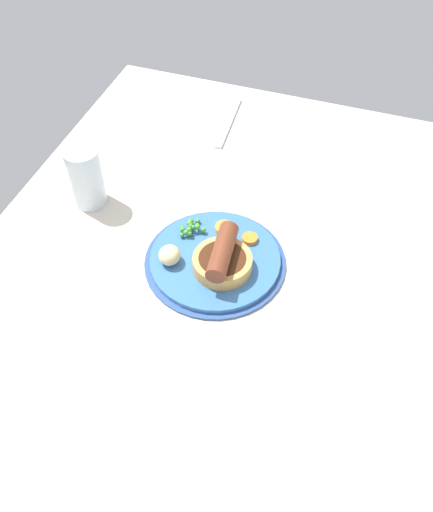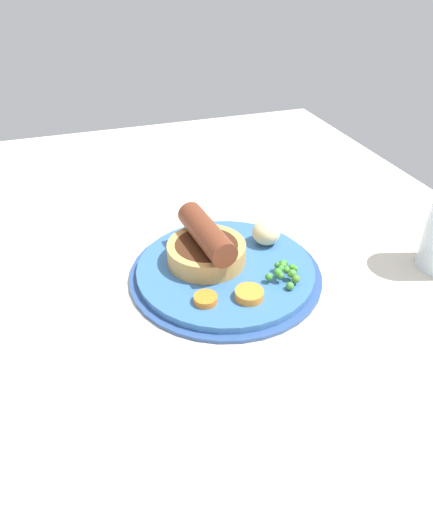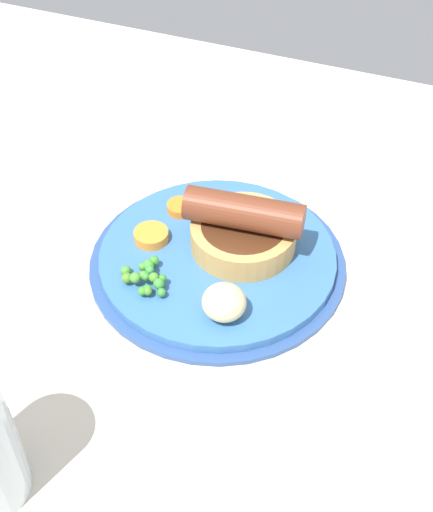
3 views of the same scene
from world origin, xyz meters
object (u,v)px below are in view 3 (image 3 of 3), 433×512
(pea_pile, at_px, (145,276))
(carrot_slice_1, at_px, (153,233))
(potato_chunk_0, at_px, (224,302))
(carrot_slice_0, at_px, (180,207))
(sausage_pudding, at_px, (243,228))
(dinner_plate, at_px, (218,260))

(pea_pile, distance_m, carrot_slice_1, 0.06)
(potato_chunk_0, distance_m, carrot_slice_1, 0.12)
(pea_pile, height_order, potato_chunk_0, potato_chunk_0)
(pea_pile, xyz_separation_m, carrot_slice_1, (0.02, -0.06, -0.00))
(carrot_slice_0, bearing_deg, sausage_pudding, 161.68)
(carrot_slice_0, relative_size, carrot_slice_1, 0.82)
(potato_chunk_0, xyz_separation_m, carrot_slice_1, (0.10, -0.07, -0.01))
(sausage_pudding, distance_m, pea_pile, 0.10)
(sausage_pudding, xyz_separation_m, carrot_slice_0, (0.07, -0.02, -0.02))
(dinner_plate, xyz_separation_m, carrot_slice_0, (0.06, -0.04, 0.01))
(potato_chunk_0, height_order, carrot_slice_1, potato_chunk_0)
(carrot_slice_0, bearing_deg, pea_pile, 96.52)
(carrot_slice_1, bearing_deg, dinner_plate, -179.50)
(carrot_slice_0, bearing_deg, dinner_plate, 142.40)
(pea_pile, bearing_deg, carrot_slice_0, -83.48)
(dinner_plate, relative_size, carrot_slice_0, 8.96)
(potato_chunk_0, height_order, carrot_slice_0, potato_chunk_0)
(dinner_plate, relative_size, pea_pile, 4.77)
(sausage_pudding, height_order, pea_pile, sausage_pudding)
(dinner_plate, relative_size, potato_chunk_0, 6.36)
(dinner_plate, height_order, sausage_pudding, sausage_pudding)
(sausage_pudding, relative_size, carrot_slice_0, 4.16)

